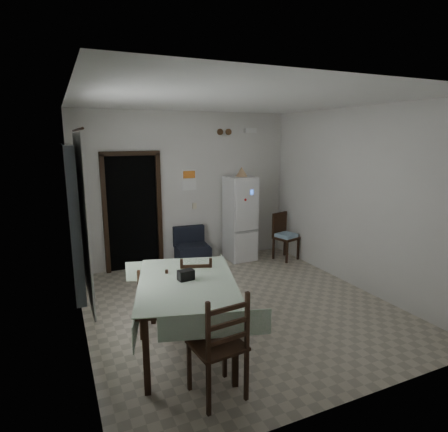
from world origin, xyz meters
name	(u,v)px	position (x,y,z in m)	size (l,w,h in m)	color
ground	(238,306)	(0.00, 0.00, 0.00)	(4.50, 4.50, 0.00)	#A69C87
ceiling	(240,100)	(0.00, 0.00, 2.90)	(4.20, 4.50, 0.02)	white
wall_back	(187,189)	(0.00, 2.25, 1.45)	(4.20, 0.02, 2.90)	silver
wall_front	(357,254)	(0.00, -2.25, 1.45)	(4.20, 0.02, 2.90)	silver
wall_left	(77,223)	(-2.10, 0.00, 1.45)	(0.02, 4.50, 2.90)	silver
wall_right	(355,199)	(2.10, 0.00, 1.45)	(0.02, 4.50, 2.90)	silver
doorway	(130,211)	(-1.05, 2.45, 1.06)	(1.06, 0.52, 2.22)	black
window_recess	(72,218)	(-2.15, -0.20, 1.55)	(0.10, 1.20, 1.60)	silver
curtain	(83,217)	(-2.04, -0.20, 1.55)	(0.02, 1.45, 1.85)	silver
curtain_rod	(77,130)	(-2.03, -0.20, 2.50)	(0.02, 0.02, 1.60)	black
calendar	(189,180)	(0.05, 2.24, 1.62)	(0.28, 0.02, 0.40)	white
calendar_image	(189,175)	(0.05, 2.23, 1.72)	(0.24, 0.01, 0.14)	orange
light_switch	(194,206)	(0.15, 2.24, 1.10)	(0.08, 0.02, 0.12)	beige
vent_left	(220,132)	(0.70, 2.23, 2.52)	(0.12, 0.12, 0.03)	brown
vent_right	(228,132)	(0.88, 2.23, 2.52)	(0.12, 0.12, 0.03)	brown
emergency_light	(250,130)	(1.35, 2.21, 2.55)	(0.25, 0.07, 0.09)	white
fridge	(240,219)	(1.00, 1.93, 0.83)	(0.54, 0.54, 1.67)	silver
tan_cone	(242,172)	(1.03, 1.95, 1.76)	(0.23, 0.23, 0.19)	tan
navy_seat	(193,247)	(-0.01, 1.93, 0.37)	(0.61, 0.59, 0.73)	black
corner_chair	(286,237)	(1.83, 1.52, 0.47)	(0.41, 0.41, 0.94)	black
dining_table	(188,316)	(-1.04, -0.80, 0.42)	(1.07, 1.63, 0.85)	#B0C8AB
black_bag	(186,275)	(-1.04, -0.76, 0.91)	(0.18, 0.11, 0.12)	black
dining_chair_far_left	(156,299)	(-1.28, -0.26, 0.45)	(0.38, 0.38, 0.89)	black
dining_chair_far_right	(196,290)	(-0.74, -0.27, 0.48)	(0.42, 0.42, 0.97)	black
dining_chair_near_head	(217,343)	(-1.04, -1.65, 0.54)	(0.46, 0.46, 1.08)	black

